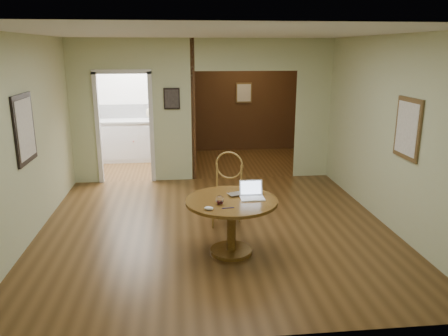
{
  "coord_description": "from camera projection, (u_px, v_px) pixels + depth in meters",
  "views": [
    {
      "loc": [
        -0.5,
        -5.83,
        2.5
      ],
      "look_at": [
        0.1,
        -0.2,
        0.95
      ],
      "focal_mm": 35.0,
      "sensor_mm": 36.0,
      "label": 1
    }
  ],
  "objects": [
    {
      "name": "floor",
      "position": [
        215.0,
        228.0,
        6.3
      ],
      "size": [
        5.0,
        5.0,
        0.0
      ],
      "primitive_type": "plane",
      "color": "#492F15",
      "rests_on": "ground"
    },
    {
      "name": "room_shell",
      "position": [
        179.0,
        111.0,
        8.88
      ],
      "size": [
        5.2,
        7.5,
        5.0
      ],
      "color": "silver",
      "rests_on": "ground"
    },
    {
      "name": "dining_table",
      "position": [
        231.0,
        214.0,
        5.41
      ],
      "size": [
        1.14,
        1.14,
        0.71
      ],
      "rotation": [
        0.0,
        0.0,
        -0.01
      ],
      "color": "brown",
      "rests_on": "ground"
    },
    {
      "name": "chair",
      "position": [
        228.0,
        185.0,
        6.32
      ],
      "size": [
        0.58,
        0.58,
        1.07
      ],
      "rotation": [
        0.0,
        0.0,
        -0.35
      ],
      "color": "olive",
      "rests_on": "ground"
    },
    {
      "name": "open_laptop",
      "position": [
        252.0,
        193.0,
        5.43
      ],
      "size": [
        0.29,
        0.25,
        0.21
      ],
      "rotation": [
        0.0,
        0.0,
        -0.0
      ],
      "color": "white",
      "rests_on": "dining_table"
    },
    {
      "name": "closed_laptop",
      "position": [
        243.0,
        195.0,
        5.5
      ],
      "size": [
        0.4,
        0.33,
        0.03
      ],
      "primitive_type": "imported",
      "rotation": [
        0.0,
        0.0,
        0.36
      ],
      "color": "silver",
      "rests_on": "dining_table"
    },
    {
      "name": "mouse",
      "position": [
        209.0,
        208.0,
        5.01
      ],
      "size": [
        0.12,
        0.09,
        0.04
      ],
      "primitive_type": "ellipsoid",
      "rotation": [
        0.0,
        0.0,
        -0.3
      ],
      "color": "white",
      "rests_on": "dining_table"
    },
    {
      "name": "wine_glass",
      "position": [
        220.0,
        200.0,
        5.19
      ],
      "size": [
        0.1,
        0.1,
        0.11
      ],
      "primitive_type": null,
      "color": "white",
      "rests_on": "dining_table"
    },
    {
      "name": "pen",
      "position": [
        228.0,
        208.0,
        5.07
      ],
      "size": [
        0.15,
        0.02,
        0.01
      ],
      "primitive_type": "cylinder",
      "rotation": [
        0.0,
        1.57,
        0.11
      ],
      "color": "#0B0F52",
      "rests_on": "dining_table"
    },
    {
      "name": "kitchen_cabinet",
      "position": [
        141.0,
        140.0,
        10.06
      ],
      "size": [
        2.06,
        0.6,
        0.94
      ],
      "color": "white",
      "rests_on": "ground"
    },
    {
      "name": "grocery_bag",
      "position": [
        153.0,
        113.0,
        9.93
      ],
      "size": [
        0.39,
        0.36,
        0.32
      ],
      "primitive_type": "ellipsoid",
      "rotation": [
        0.0,
        0.0,
        0.33
      ],
      "color": "beige",
      "rests_on": "kitchen_cabinet"
    }
  ]
}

